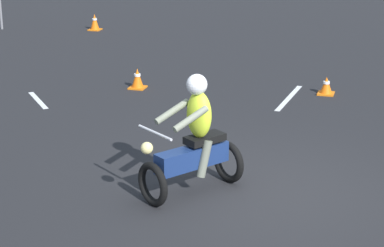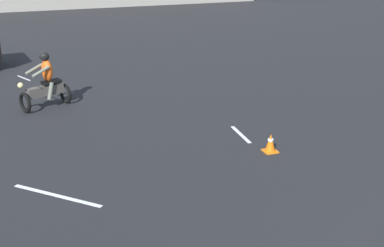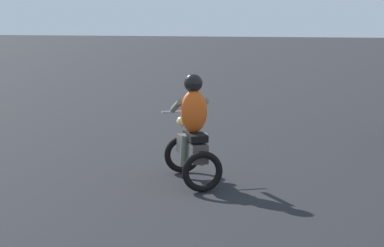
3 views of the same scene
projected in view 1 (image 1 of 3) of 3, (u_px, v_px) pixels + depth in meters
ground_plane at (263, 194)px, 10.18m from camera, size 120.00×120.00×0.00m
motorcycle_rider_foreground at (194, 142)px, 9.98m from camera, size 1.49×1.30×1.66m
traffic_cone_near_left at (326, 86)px, 14.74m from camera, size 0.32×0.32×0.35m
traffic_cone_mid_center at (95, 22)px, 20.84m from camera, size 0.32×0.32×0.46m
traffic_cone_far_right at (137, 79)px, 15.14m from camera, size 0.32×0.32×0.41m
lane_stripe_e at (289, 98)px, 14.54m from camera, size 1.84×0.24×0.01m
lane_stripe_ne at (38, 100)px, 14.39m from camera, size 0.98×0.88×0.01m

